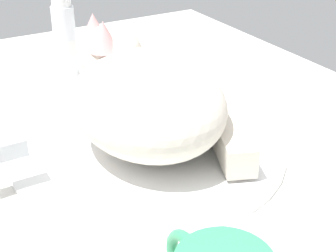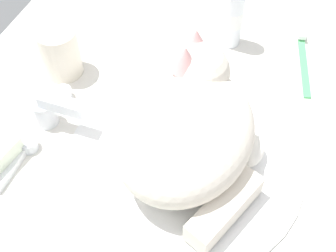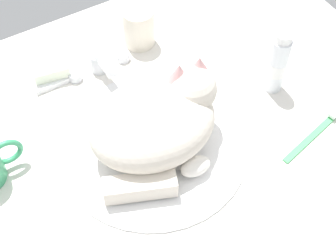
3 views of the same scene
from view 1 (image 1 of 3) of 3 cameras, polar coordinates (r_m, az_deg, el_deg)
The scene contains 5 objects.
ground_plane at distance 65.87cm, azimuth -2.19°, elevation -3.90°, with size 110.00×82.50×3.00cm, color silver.
sink_basin at distance 64.83cm, azimuth -2.22°, elevation -2.42°, with size 34.95×34.95×0.98cm, color white.
cat at distance 62.60cm, azimuth -2.67°, elevation 3.39°, with size 26.49×21.70×14.78cm.
toothpaste_bottle at distance 85.69cm, azimuth -11.60°, elevation 9.40°, with size 3.77×3.77×14.29cm.
toothbrush at distance 92.29cm, azimuth -3.14°, elevation 7.24°, with size 15.85×5.02×1.60cm.
Camera 1 is at (-49.53, 25.69, 33.51)cm, focal length 53.66 mm.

